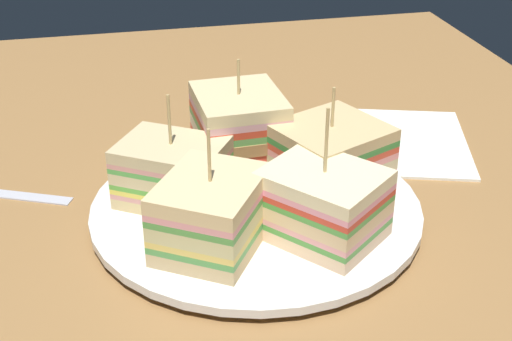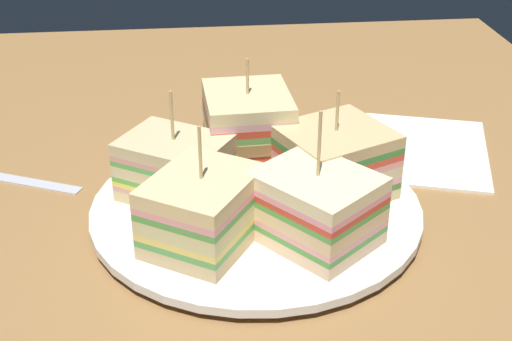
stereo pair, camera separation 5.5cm
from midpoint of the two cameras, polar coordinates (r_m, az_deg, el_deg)
The scene contains 8 objects.
ground_plane at distance 58.09cm, azimuth 2.74°, elevation -4.53°, with size 101.21×76.36×1.80cm, color olive.
plate at distance 57.21cm, azimuth 2.78°, elevation -3.14°, with size 26.12×26.12×1.24cm.
sandwich_wedge_0 at distance 50.98cm, azimuth -1.13°, elevation -3.29°, with size 10.27×9.78×9.28cm.
sandwich_wedge_1 at distance 51.78cm, azimuth 7.82°, elevation -3.04°, with size 10.41×10.22×10.22cm.
sandwich_wedge_2 at distance 57.95cm, azimuth 8.93°, elevation 0.63°, with size 9.97×10.34×8.79cm.
sandwich_wedge_3 at distance 61.10cm, azimuth 2.35°, elevation 3.14°, with size 8.37×7.35×9.73cm.
sandwich_wedge_4 at distance 56.95cm, azimuth -3.64°, elevation 0.13°, with size 9.37×10.02×9.03cm.
napkin at distance 70.02cm, azimuth 15.37°, elevation 1.63°, with size 14.43×11.66×0.50cm, color white.
Camera 2 is at (48.46, -5.16, 30.84)cm, focal length 50.46 mm.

